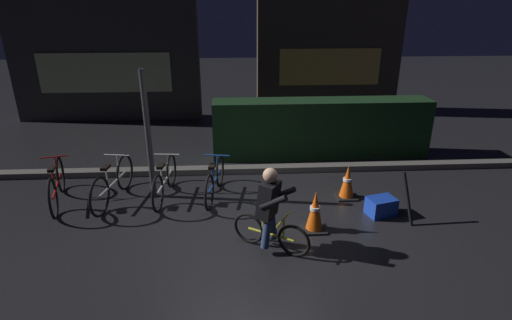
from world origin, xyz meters
name	(u,v)px	position (x,y,z in m)	size (l,w,h in m)	color
ground_plane	(245,228)	(0.00, 0.00, 0.00)	(40.00, 40.00, 0.00)	black
sidewalk_curb	(242,169)	(0.00, 2.20, 0.06)	(12.00, 0.24, 0.12)	#56544F
hedge_row	(321,128)	(1.80, 3.10, 0.64)	(4.80, 0.70, 1.28)	black
storefront_left	(104,47)	(-3.74, 6.50, 2.09)	(5.26, 0.54, 4.19)	#383330
storefront_right	(331,26)	(2.85, 7.20, 2.58)	(4.44, 0.54, 5.20)	#42382D
street_post	(148,136)	(-1.61, 1.20, 1.14)	(0.10, 0.10, 2.28)	#2D2D33
parked_bike_leftmost	(57,185)	(-3.20, 1.01, 0.35)	(0.54, 1.65, 0.78)	black
parked_bike_left_mid	(113,183)	(-2.26, 1.05, 0.35)	(0.46, 1.67, 0.77)	black
parked_bike_center_left	(165,181)	(-1.38, 1.12, 0.34)	(0.46, 1.61, 0.74)	black
parked_bike_center_right	(215,180)	(-0.50, 1.11, 0.33)	(0.46, 1.54, 0.72)	black
traffic_cone_near	(315,211)	(1.06, -0.10, 0.32)	(0.36, 0.36, 0.66)	black
traffic_cone_far	(347,182)	(1.85, 0.95, 0.30)	(0.36, 0.36, 0.62)	black
blue_crate	(381,206)	(2.24, 0.30, 0.15)	(0.44, 0.32, 0.30)	#193DB7
cyclist	(270,209)	(0.33, -0.54, 0.63)	(1.04, 0.70, 1.25)	black
closed_umbrella	(408,199)	(2.55, 0.05, 0.41)	(0.05, 0.05, 0.85)	black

